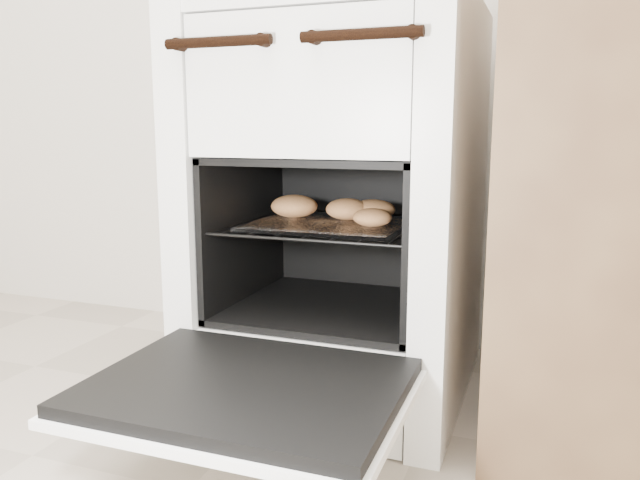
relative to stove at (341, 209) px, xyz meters
The scene contains 5 objects.
stove is the anchor object (origin of this frame).
oven_door 0.53m from the stove, 90.00° to the right, with size 0.51×0.39×0.04m.
oven_rack 0.07m from the stove, 90.00° to the right, with size 0.41×0.39×0.01m.
foil_sheet 0.08m from the stove, 90.00° to the right, with size 0.32×0.28×0.01m, color white.
baked_rolls 0.04m from the stove, 79.42° to the right, with size 0.32×0.20×0.05m.
Camera 1 is at (0.54, -0.13, 0.60)m, focal length 35.00 mm.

